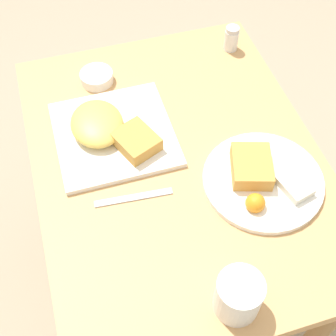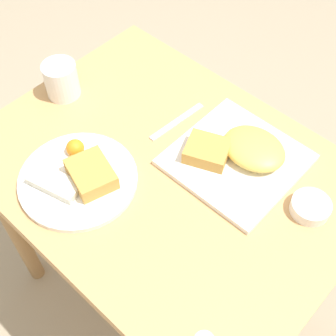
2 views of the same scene
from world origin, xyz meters
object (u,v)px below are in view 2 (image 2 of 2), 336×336
at_px(plate_oval_far, 79,177).
at_px(sauce_ramekin, 311,207).
at_px(plate_square_near, 239,154).
at_px(butter_knife, 177,121).
at_px(coffee_mug, 62,80).

relative_size(plate_oval_far, sauce_ramekin, 3.13).
height_order(plate_square_near, sauce_ramekin, plate_square_near).
bearing_deg(plate_oval_far, butter_knife, -98.11).
relative_size(sauce_ramekin, coffee_mug, 0.92).
bearing_deg(sauce_ramekin, coffee_mug, 10.66).
xyz_separation_m(plate_square_near, butter_knife, (0.19, 0.01, -0.02)).
distance_m(plate_oval_far, coffee_mug, 0.30).
relative_size(plate_square_near, plate_oval_far, 1.03).
distance_m(plate_oval_far, butter_knife, 0.30).
distance_m(sauce_ramekin, coffee_mug, 0.70).
height_order(plate_square_near, butter_knife, plate_square_near).
relative_size(plate_oval_far, coffee_mug, 2.88).
bearing_deg(coffee_mug, sauce_ramekin, -169.34).
relative_size(sauce_ramekin, butter_knife, 0.50).
height_order(plate_oval_far, coffee_mug, coffee_mug).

